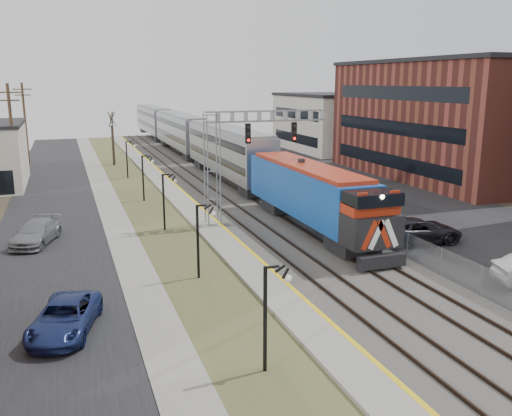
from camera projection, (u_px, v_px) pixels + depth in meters
name	position (u px, v px, depth m)	size (l,w,h in m)	color
street_west	(52.00, 216.00, 41.74)	(7.00, 120.00, 0.04)	black
sidewalk	(112.00, 211.00, 43.20)	(2.00, 120.00, 0.08)	gray
grass_median	(149.00, 209.00, 44.18)	(4.00, 120.00, 0.06)	#4B512B
platform	(186.00, 205.00, 45.14)	(2.00, 120.00, 0.24)	gray
ballast_bed	(242.00, 201.00, 46.77)	(8.00, 120.00, 0.20)	#595651
parking_lot	(364.00, 192.00, 50.69)	(16.00, 120.00, 0.04)	black
platform_edge	(196.00, 202.00, 45.39)	(0.24, 120.00, 0.01)	gold
track_near	(220.00, 200.00, 46.08)	(1.58, 120.00, 0.15)	#2D2119
track_far	(259.00, 197.00, 47.22)	(1.58, 120.00, 0.15)	#2D2119
train	(193.00, 139.00, 69.43)	(3.00, 85.85, 5.33)	#154DAC
signal_gantry	(235.00, 148.00, 38.18)	(9.00, 1.07, 8.15)	gray
lampposts	(197.00, 241.00, 28.39)	(0.14, 62.14, 4.00)	black
fence	(287.00, 190.00, 47.98)	(0.04, 120.00, 1.60)	gray
bare_trees	(34.00, 175.00, 44.34)	(12.30, 42.30, 5.95)	#382D23
car_lot_c	(417.00, 231.00, 34.70)	(2.64, 5.72, 1.59)	black
car_lot_d	(361.00, 207.00, 41.48)	(2.15, 5.28, 1.53)	navy
car_lot_e	(321.00, 189.00, 48.33)	(1.81, 4.50, 1.53)	gray
car_lot_f	(340.00, 193.00, 47.14)	(1.45, 4.15, 1.37)	#0C4012
car_street_a	(65.00, 318.00, 22.26)	(2.23, 4.83, 1.34)	navy
car_street_b	(36.00, 233.00, 34.52)	(2.01, 4.95, 1.44)	gray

